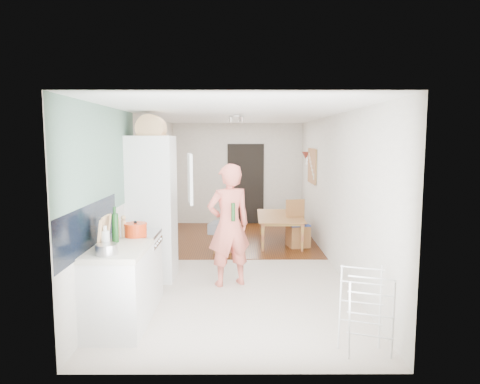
{
  "coord_description": "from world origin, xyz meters",
  "views": [
    {
      "loc": [
        0.03,
        -7.11,
        2.09
      ],
      "look_at": [
        0.05,
        0.2,
        1.2
      ],
      "focal_mm": 32.0,
      "sensor_mm": 36.0,
      "label": 1
    }
  ],
  "objects_px": {
    "person": "(229,214)",
    "dining_chair": "(298,224)",
    "dining_table": "(281,231)",
    "drying_rack": "(366,313)",
    "stool": "(224,243)"
  },
  "relations": [
    {
      "from": "person",
      "to": "stool",
      "type": "xyz_separation_m",
      "value": [
        -0.14,
        1.73,
        -0.85
      ]
    },
    {
      "from": "stool",
      "to": "dining_table",
      "type": "bearing_deg",
      "value": 35.32
    },
    {
      "from": "person",
      "to": "drying_rack",
      "type": "distance_m",
      "value": 2.53
    },
    {
      "from": "person",
      "to": "dining_chair",
      "type": "height_order",
      "value": "person"
    },
    {
      "from": "dining_chair",
      "to": "stool",
      "type": "distance_m",
      "value": 1.54
    },
    {
      "from": "dining_chair",
      "to": "drying_rack",
      "type": "distance_m",
      "value": 4.24
    },
    {
      "from": "dining_table",
      "to": "drying_rack",
      "type": "relative_size",
      "value": 1.64
    },
    {
      "from": "person",
      "to": "stool",
      "type": "relative_size",
      "value": 5.41
    },
    {
      "from": "person",
      "to": "drying_rack",
      "type": "xyz_separation_m",
      "value": [
        1.38,
        -2.03,
        -0.62
      ]
    },
    {
      "from": "dining_table",
      "to": "drying_rack",
      "type": "xyz_separation_m",
      "value": [
        0.37,
        -4.58,
        0.18
      ]
    },
    {
      "from": "person",
      "to": "dining_table",
      "type": "xyz_separation_m",
      "value": [
        1.01,
        2.55,
        -0.8
      ]
    },
    {
      "from": "dining_table",
      "to": "drying_rack",
      "type": "bearing_deg",
      "value": -173.84
    },
    {
      "from": "person",
      "to": "stool",
      "type": "bearing_deg",
      "value": -106.86
    },
    {
      "from": "dining_table",
      "to": "dining_chair",
      "type": "bearing_deg",
      "value": -138.1
    },
    {
      "from": "person",
      "to": "dining_table",
      "type": "relative_size",
      "value": 1.51
    }
  ]
}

